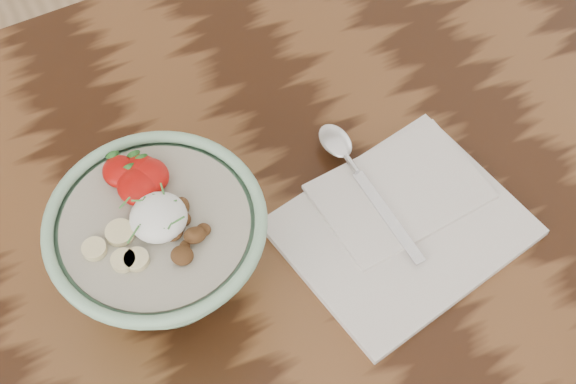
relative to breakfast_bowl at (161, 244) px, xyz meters
The scene contains 4 objects.
table 26.18cm from the breakfast_bowl, ahead, with size 160.00×90.00×75.00cm.
breakfast_bowl is the anchor object (origin of this frame).
napkin 26.14cm from the breakfast_bowl, 12.41° to the right, with size 27.21×23.41×1.49cm.
spoon 23.82cm from the breakfast_bowl, ahead, with size 3.49×19.94×1.04cm.
Camera 1 is at (-26.10, -35.55, 150.04)cm, focal length 50.00 mm.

